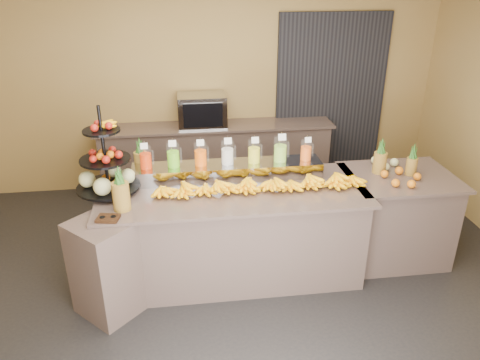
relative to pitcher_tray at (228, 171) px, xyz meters
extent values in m
plane|color=black|center=(0.02, -0.58, -1.01)|extent=(6.00, 6.00, 0.00)
cube|color=olive|center=(0.02, 1.93, 0.39)|extent=(6.00, 0.02, 2.80)
cube|color=black|center=(1.62, 1.88, 0.19)|extent=(1.50, 0.06, 2.20)
cube|color=#866B61|center=(0.02, -0.28, -0.56)|extent=(2.40, 0.90, 0.90)
cube|color=#866B61|center=(0.02, -0.28, -0.09)|extent=(2.50, 1.00, 0.03)
cube|color=#866B61|center=(-1.13, -0.68, -0.56)|extent=(0.71, 0.71, 0.90)
cube|color=#866B61|center=(1.72, -0.18, -0.56)|extent=(1.00, 0.80, 0.90)
cube|color=#866B61|center=(1.72, -0.18, -0.09)|extent=(1.08, 0.88, 0.03)
cube|color=#866B61|center=(0.02, 1.67, -0.56)|extent=(3.00, 0.50, 0.90)
cube|color=#866B61|center=(0.02, 1.67, -0.09)|extent=(3.10, 0.55, 0.03)
cube|color=gray|center=(0.00, 0.00, 0.00)|extent=(1.85, 0.30, 0.15)
cylinder|color=silver|center=(-0.78, 0.00, 0.18)|extent=(0.12, 0.12, 0.21)
cylinder|color=red|center=(-0.78, 0.00, 0.15)|extent=(0.11, 0.11, 0.15)
cylinder|color=gray|center=(-0.79, 0.01, 0.23)|extent=(0.01, 0.01, 0.25)
cube|color=white|center=(-0.78, -0.05, 0.32)|extent=(0.07, 0.02, 0.06)
cylinder|color=silver|center=(-0.52, 0.00, 0.19)|extent=(0.12, 0.12, 0.23)
cylinder|color=#5FC017|center=(-0.52, 0.00, 0.15)|extent=(0.11, 0.11, 0.15)
cylinder|color=gray|center=(-0.54, 0.01, 0.24)|extent=(0.01, 0.01, 0.27)
cube|color=white|center=(-0.52, -0.06, 0.33)|extent=(0.07, 0.02, 0.06)
cylinder|color=silver|center=(-0.26, 0.00, 0.19)|extent=(0.12, 0.12, 0.22)
cylinder|color=#EE5700|center=(-0.26, 0.00, 0.15)|extent=(0.11, 0.11, 0.15)
cylinder|color=gray|center=(-0.28, 0.01, 0.24)|extent=(0.01, 0.01, 0.26)
cube|color=white|center=(-0.26, -0.06, 0.33)|extent=(0.07, 0.02, 0.06)
cylinder|color=silver|center=(0.00, 0.00, 0.19)|extent=(0.12, 0.12, 0.23)
cylinder|color=silver|center=(0.00, 0.00, 0.15)|extent=(0.11, 0.11, 0.15)
cylinder|color=gray|center=(-0.02, 0.01, 0.24)|extent=(0.01, 0.01, 0.27)
cube|color=white|center=(0.00, -0.06, 0.33)|extent=(0.07, 0.02, 0.06)
cylinder|color=silver|center=(0.26, 0.00, 0.19)|extent=(0.12, 0.12, 0.22)
cylinder|color=gold|center=(0.26, 0.00, 0.15)|extent=(0.11, 0.11, 0.15)
cylinder|color=gray|center=(0.24, 0.01, 0.24)|extent=(0.01, 0.01, 0.26)
cube|color=white|center=(0.26, -0.06, 0.33)|extent=(0.07, 0.02, 0.06)
cylinder|color=silver|center=(0.52, 0.00, 0.19)|extent=(0.13, 0.13, 0.24)
cylinder|color=#88C33C|center=(0.52, 0.00, 0.16)|extent=(0.12, 0.12, 0.16)
cylinder|color=gray|center=(0.50, 0.01, 0.25)|extent=(0.01, 0.01, 0.28)
cube|color=white|center=(0.52, -0.06, 0.35)|extent=(0.08, 0.02, 0.06)
cylinder|color=silver|center=(0.78, 0.00, 0.17)|extent=(0.11, 0.11, 0.20)
cylinder|color=#E65811|center=(0.78, 0.00, 0.14)|extent=(0.10, 0.10, 0.14)
cylinder|color=gray|center=(0.77, 0.01, 0.22)|extent=(0.01, 0.01, 0.24)
cube|color=white|center=(0.78, -0.05, 0.30)|extent=(0.06, 0.02, 0.05)
ellipsoid|color=#FFB50C|center=(-0.63, -0.31, -0.02)|extent=(0.25, 0.19, 0.10)
ellipsoid|color=#FFB50C|center=(-0.43, -0.31, -0.02)|extent=(0.25, 0.19, 0.10)
ellipsoid|color=#FFB50C|center=(-0.23, -0.31, -0.02)|extent=(0.25, 0.19, 0.10)
ellipsoid|color=#FFB50C|center=(-0.03, -0.31, -0.02)|extent=(0.25, 0.19, 0.10)
ellipsoid|color=#FFB50C|center=(0.17, -0.31, -0.02)|extent=(0.25, 0.19, 0.10)
ellipsoid|color=#FFB50C|center=(0.37, -0.31, -0.02)|extent=(0.25, 0.19, 0.10)
ellipsoid|color=#FFB50C|center=(0.57, -0.31, -0.02)|extent=(0.25, 0.19, 0.10)
ellipsoid|color=#FFB50C|center=(0.77, -0.31, -0.02)|extent=(0.25, 0.19, 0.10)
ellipsoid|color=#FFB50C|center=(0.97, -0.31, -0.02)|extent=(0.25, 0.19, 0.10)
ellipsoid|color=#FFB50C|center=(1.17, -0.31, -0.02)|extent=(0.25, 0.19, 0.10)
ellipsoid|color=#FFB50C|center=(-0.45, -0.31, 0.05)|extent=(0.21, 0.16, 0.09)
ellipsoid|color=#FFB50C|center=(-0.16, -0.31, 0.05)|extent=(0.21, 0.16, 0.09)
ellipsoid|color=#FFB50C|center=(0.13, -0.31, 0.05)|extent=(0.21, 0.16, 0.09)
ellipsoid|color=#FFB50C|center=(0.42, -0.31, 0.05)|extent=(0.21, 0.16, 0.09)
ellipsoid|color=#FFB50C|center=(0.70, -0.31, 0.05)|extent=(0.21, 0.16, 0.09)
ellipsoid|color=#FFB50C|center=(0.99, -0.31, 0.05)|extent=(0.21, 0.16, 0.09)
cylinder|color=black|center=(-1.13, -0.15, 0.33)|extent=(0.04, 0.04, 0.82)
cylinder|color=black|center=(-1.13, -0.15, -0.03)|extent=(0.71, 0.71, 0.02)
cylinder|color=black|center=(-1.13, -0.15, 0.24)|extent=(0.56, 0.56, 0.02)
cylinder|color=black|center=(-1.13, -0.15, 0.52)|extent=(0.40, 0.40, 0.02)
sphere|color=#BFC386|center=(-0.95, -0.15, 0.06)|extent=(0.15, 0.15, 0.15)
sphere|color=maroon|center=(-1.00, -0.15, 0.29)|extent=(0.07, 0.07, 0.07)
sphere|color=orange|center=(-1.22, -0.15, 0.02)|extent=(0.08, 0.08, 0.08)
cube|color=black|center=(-1.07, -0.70, -0.06)|extent=(0.20, 0.17, 0.03)
cylinder|color=brown|center=(-0.97, -0.53, 0.05)|extent=(0.15, 0.15, 0.25)
cone|color=#234C19|center=(-0.97, -0.53, 0.26)|extent=(0.07, 0.07, 0.16)
cylinder|color=brown|center=(-0.84, 0.18, 0.05)|extent=(0.13, 0.13, 0.24)
cone|color=#234C19|center=(-0.84, 0.18, 0.25)|extent=(0.07, 0.07, 0.16)
cylinder|color=brown|center=(1.53, -0.08, 0.03)|extent=(0.12, 0.12, 0.21)
cylinder|color=brown|center=(1.82, -0.17, 0.01)|extent=(0.11, 0.11, 0.18)
ellipsoid|color=orange|center=(1.66, -0.30, -0.03)|extent=(0.32, 0.21, 0.08)
cube|color=gray|center=(-0.15, 1.67, 0.13)|extent=(0.62, 0.43, 0.41)
camera|label=1|loc=(-0.44, -4.18, 1.85)|focal=35.00mm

